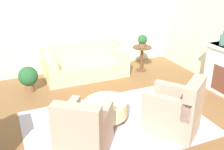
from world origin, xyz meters
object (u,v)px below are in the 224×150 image
Objects in this scene: armchair_left at (84,135)px; potted_plant_floor at (28,77)px; couch at (85,65)px; side_table at (142,54)px; ottoman_table at (106,108)px; vase_mantel_near at (224,40)px; armchair_right at (175,112)px; potted_plant_on_side_table at (142,40)px.

armchair_left reaches higher than potted_plant_floor.
couch is 3.07× the size of side_table.
armchair_left is 1.08m from ottoman_table.
ottoman_table is (0.69, 0.81, -0.12)m from armchair_left.
side_table is at bearing 120.10° from vase_mantel_near.
couch is 3.47× the size of potted_plant_floor.
vase_mantel_near is at bearing -38.22° from couch.
armchair_left is at bearing -180.00° from armchair_right.
armchair_right is at bearing -51.54° from potted_plant_floor.
vase_mantel_near is 0.96× the size of potted_plant_on_side_table.
armchair_left reaches higher than couch.
vase_mantel_near is 2.10m from potted_plant_on_side_table.
vase_mantel_near is (1.04, -1.79, 0.76)m from side_table.
couch is at bearing 14.93° from potted_plant_floor.
potted_plant_on_side_table is (1.89, 2.03, 0.59)m from ottoman_table.
armchair_left is at bearing -132.27° from potted_plant_on_side_table.
side_table is at bearing 47.04° from ottoman_table.
vase_mantel_near is at bearing 16.19° from armchair_left.
armchair_right reaches higher than couch.
potted_plant_floor is at bearing 122.12° from ottoman_table.
potted_plant_on_side_table is at bearing -9.46° from couch.
armchair_right is at bearing -40.26° from ottoman_table.
couch is 3.27m from armchair_left.
vase_mantel_near reaches higher than armchair_left.
potted_plant_floor is at bearing -177.38° from side_table.
ottoman_table is 2.78m from side_table.
side_table is (0.93, 2.84, 0.07)m from armchair_right.
potted_plant_floor is (-3.07, -0.14, -0.11)m from side_table.
side_table reaches higher than ottoman_table.
armchair_right reaches higher than potted_plant_floor.
ottoman_table is (-0.96, 0.81, -0.12)m from armchair_right.
ottoman_table is at bearing -132.96° from side_table.
armchair_left reaches higher than ottoman_table.
potted_plant_on_side_table is at bearing 71.92° from armchair_right.
side_table is at bearing 71.92° from armchair_right.
armchair_right is 3.03m from potted_plant_on_side_table.
side_table is at bearing 47.73° from armchair_left.
armchair_right is 2.99m from side_table.
potted_plant_floor is (-2.15, 2.70, -0.04)m from armchair_right.
vase_mantel_near reaches higher than potted_plant_floor.
ottoman_table is at bearing -97.99° from couch.
couch is 2.31m from ottoman_table.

